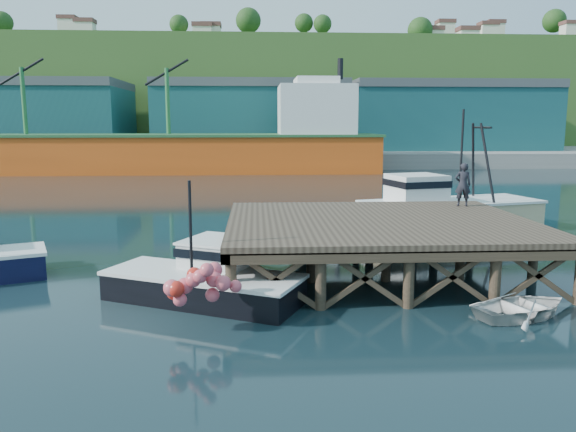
{
  "coord_description": "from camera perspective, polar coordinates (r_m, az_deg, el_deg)",
  "views": [
    {
      "loc": [
        0.62,
        -21.92,
        5.89
      ],
      "look_at": [
        1.99,
        2.0,
        1.95
      ],
      "focal_mm": 35.0,
      "sensor_mm": 36.0,
      "label": 1
    }
  ],
  "objects": [
    {
      "name": "ground",
      "position": [
        22.7,
        -4.75,
        -5.73
      ],
      "size": [
        300.0,
        300.0,
        0.0
      ],
      "primitive_type": "plane",
      "color": "black",
      "rests_on": "ground"
    },
    {
      "name": "wharf",
      "position": [
        22.62,
        9.24,
        -0.83
      ],
      "size": [
        12.0,
        10.0,
        2.62
      ],
      "color": "brown",
      "rests_on": "ground"
    },
    {
      "name": "far_quay",
      "position": [
        92.05,
        -3.67,
        6.29
      ],
      "size": [
        160.0,
        40.0,
        2.0
      ],
      "primitive_type": "cube",
      "color": "gray",
      "rests_on": "ground"
    },
    {
      "name": "warehouse_left",
      "position": [
        93.93,
        -25.88,
        8.8
      ],
      "size": [
        32.0,
        16.0,
        9.0
      ],
      "primitive_type": "cube",
      "color": "#185051",
      "rests_on": "far_quay"
    },
    {
      "name": "warehouse_mid",
      "position": [
        86.92,
        -3.73,
        9.73
      ],
      "size": [
        28.0,
        16.0,
        9.0
      ],
      "primitive_type": "cube",
      "color": "#185051",
      "rests_on": "far_quay"
    },
    {
      "name": "warehouse_right",
      "position": [
        91.75,
        15.63,
        9.39
      ],
      "size": [
        30.0,
        16.0,
        9.0
      ],
      "primitive_type": "cube",
      "color": "#185051",
      "rests_on": "far_quay"
    },
    {
      "name": "cargo_ship",
      "position": [
        70.55,
        -10.74,
        7.09
      ],
      "size": [
        55.5,
        10.0,
        13.75
      ],
      "color": "#EC5616",
      "rests_on": "ground"
    },
    {
      "name": "hillside",
      "position": [
        122.02,
        -3.63,
        11.73
      ],
      "size": [
        220.0,
        50.0,
        22.0
      ],
      "primitive_type": "cube",
      "color": "#2D511E",
      "rests_on": "ground"
    },
    {
      "name": "boat_black",
      "position": [
        19.28,
        -8.19,
        -6.19
      ],
      "size": [
        7.1,
        5.94,
        4.14
      ],
      "rotation": [
        0.0,
        0.0,
        -0.45
      ],
      "color": "black",
      "rests_on": "ground"
    },
    {
      "name": "trawler",
      "position": [
        32.25,
        15.85,
        0.94
      ],
      "size": [
        10.53,
        5.93,
        6.67
      ],
      "rotation": [
        0.0,
        0.0,
        0.25
      ],
      "color": "beige",
      "rests_on": "ground"
    },
    {
      "name": "dinghy",
      "position": [
        18.9,
        22.79,
        -8.48
      ],
      "size": [
        3.89,
        3.32,
        0.68
      ],
      "primitive_type": "imported",
      "rotation": [
        0.0,
        0.0,
        1.91
      ],
      "color": "silver",
      "rests_on": "ground"
    },
    {
      "name": "dockworker",
      "position": [
        27.1,
        17.34,
        3.07
      ],
      "size": [
        0.8,
        0.6,
        2.0
      ],
      "primitive_type": "imported",
      "rotation": [
        0.0,
        0.0,
        2.97
      ],
      "color": "black",
      "rests_on": "wharf"
    }
  ]
}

